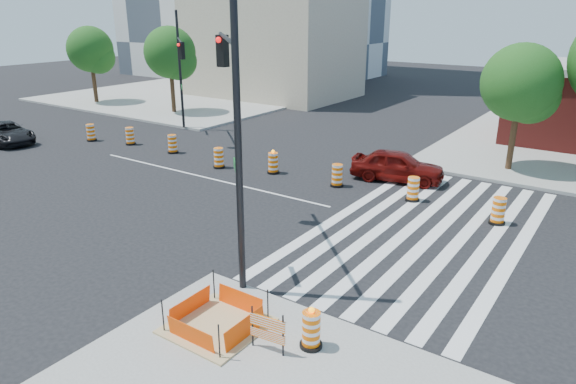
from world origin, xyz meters
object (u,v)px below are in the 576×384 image
at_px(signal_pole_nw, 180,62).
at_px(red_coupe, 397,166).
at_px(dark_suv, 7,133).
at_px(signal_pole_se, 232,97).

bearing_deg(signal_pole_nw, red_coupe, 37.73).
height_order(dark_suv, signal_pole_nw, signal_pole_nw).
distance_m(red_coupe, signal_pole_nw, 15.52).
xyz_separation_m(red_coupe, signal_pole_se, (-0.77, -10.63, 4.49)).
xyz_separation_m(red_coupe, dark_suv, (-22.12, -6.51, -0.10)).
bearing_deg(dark_suv, signal_pole_nw, -34.23).
distance_m(red_coupe, dark_suv, 23.06).
distance_m(signal_pole_se, signal_pole_nw, 18.46).
distance_m(dark_suv, signal_pole_se, 22.23).
bearing_deg(dark_suv, red_coupe, -64.79).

